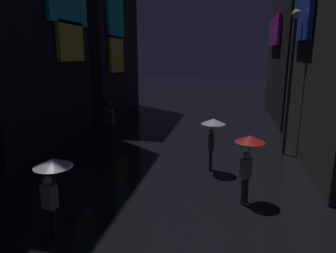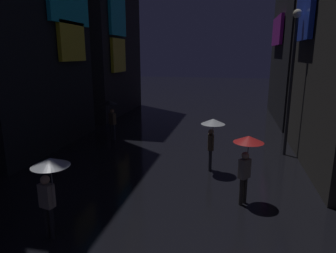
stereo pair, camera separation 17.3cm
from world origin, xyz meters
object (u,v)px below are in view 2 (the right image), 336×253
pedestrian_midstreet_centre_red (247,151)px  streetlamp_right_far (292,69)px  pedestrian_foreground_left_black (110,109)px  pedestrian_far_right_clear (49,176)px  pedestrian_foreground_right_clear (212,130)px

pedestrian_midstreet_centre_red → streetlamp_right_far: bearing=69.2°
streetlamp_right_far → pedestrian_foreground_left_black: bearing=175.6°
pedestrian_foreground_left_black → streetlamp_right_far: size_ratio=0.34×
pedestrian_far_right_clear → pedestrian_foreground_right_clear: 6.27m
pedestrian_foreground_left_black → pedestrian_midstreet_centre_red: bearing=-40.1°
pedestrian_midstreet_centre_red → pedestrian_foreground_right_clear: (-1.20, 2.31, 0.00)m
pedestrian_far_right_clear → pedestrian_foreground_left_black: 8.91m
pedestrian_far_right_clear → pedestrian_midstreet_centre_red: size_ratio=1.00×
pedestrian_far_right_clear → streetlamp_right_far: streetlamp_right_far is taller
pedestrian_midstreet_centre_red → pedestrian_foreground_right_clear: same height
pedestrian_foreground_right_clear → pedestrian_far_right_clear: bearing=-123.4°
pedestrian_far_right_clear → pedestrian_foreground_left_black: (-2.14, 8.64, 0.00)m
pedestrian_midstreet_centre_red → streetlamp_right_far: streetlamp_right_far is taller
pedestrian_far_right_clear → pedestrian_foreground_left_black: same height
pedestrian_far_right_clear → pedestrian_foreground_left_black: size_ratio=1.00×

